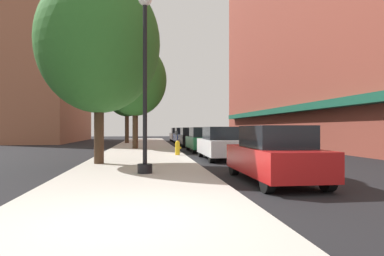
{
  "coord_description": "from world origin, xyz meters",
  "views": [
    {
      "loc": [
        0.33,
        -5.47,
        1.58
      ],
      "look_at": [
        4.21,
        23.96,
        1.62
      ],
      "focal_mm": 31.48,
      "sensor_mm": 36.0,
      "label": 1
    }
  ],
  "objects": [
    {
      "name": "car_white",
      "position": [
        4.0,
        11.18,
        0.81
      ],
      "size": [
        1.8,
        4.3,
        1.66
      ],
      "rotation": [
        0.0,
        0.0,
        0.03
      ],
      "color": "black",
      "rests_on": "ground"
    },
    {
      "name": "sidewalk_slab",
      "position": [
        0.0,
        19.0,
        0.06
      ],
      "size": [
        4.8,
        50.0,
        0.12
      ],
      "primitive_type": "cube",
      "color": "#B7B2A8",
      "rests_on": "ground"
    },
    {
      "name": "building_far_background",
      "position": [
        -11.01,
        37.0,
        10.37
      ],
      "size": [
        6.8,
        18.0,
        20.79
      ],
      "color": "#9E6047",
      "rests_on": "ground"
    },
    {
      "name": "lamppost",
      "position": [
        0.24,
        5.59,
        3.2
      ],
      "size": [
        0.48,
        0.48,
        5.9
      ],
      "color": "black",
      "rests_on": "sidewalk_slab"
    },
    {
      "name": "car_green",
      "position": [
        4.0,
        16.97,
        0.81
      ],
      "size": [
        1.8,
        4.3,
        1.66
      ],
      "rotation": [
        0.0,
        0.0,
        -0.0
      ],
      "color": "black",
      "rests_on": "ground"
    },
    {
      "name": "parking_meter_near",
      "position": [
        2.05,
        14.71,
        0.95
      ],
      "size": [
        0.14,
        0.09,
        1.31
      ],
      "color": "slate",
      "rests_on": "sidewalk_slab"
    },
    {
      "name": "car_blue",
      "position": [
        4.0,
        29.41,
        0.81
      ],
      "size": [
        1.8,
        4.3,
        1.66
      ],
      "rotation": [
        0.0,
        0.0,
        -0.03
      ],
      "color": "black",
      "rests_on": "ground"
    },
    {
      "name": "tree_near",
      "position": [
        -0.57,
        19.34,
        5.1
      ],
      "size": [
        4.56,
        4.56,
        7.62
      ],
      "color": "#422D1E",
      "rests_on": "sidewalk_slab"
    },
    {
      "name": "building_right_brick",
      "position": [
        14.99,
        22.0,
        10.57
      ],
      "size": [
        6.8,
        40.0,
        21.18
      ],
      "color": "brown",
      "rests_on": "ground"
    },
    {
      "name": "ground_plane",
      "position": [
        4.0,
        18.0,
        0.0
      ],
      "size": [
        90.0,
        90.0,
        0.0
      ],
      "primitive_type": "plane",
      "color": "black"
    },
    {
      "name": "car_red",
      "position": [
        4.0,
        3.96,
        0.81
      ],
      "size": [
        1.8,
        4.3,
        1.66
      ],
      "rotation": [
        0.0,
        0.0,
        -0.01
      ],
      "color": "black",
      "rests_on": "ground"
    },
    {
      "name": "tree_mid",
      "position": [
        -1.75,
        28.97,
        5.26
      ],
      "size": [
        4.32,
        4.32,
        7.64
      ],
      "color": "#422D1E",
      "rests_on": "sidewalk_slab"
    },
    {
      "name": "car_black",
      "position": [
        4.0,
        23.39,
        0.81
      ],
      "size": [
        1.8,
        4.3,
        1.66
      ],
      "rotation": [
        0.0,
        0.0,
        0.01
      ],
      "color": "black",
      "rests_on": "ground"
    },
    {
      "name": "tree_far",
      "position": [
        -1.68,
        8.87,
        5.12
      ],
      "size": [
        5.05,
        5.05,
        7.91
      ],
      "color": "#422D1E",
      "rests_on": "sidewalk_slab"
    },
    {
      "name": "fire_hydrant",
      "position": [
        1.96,
        12.92,
        0.52
      ],
      "size": [
        0.33,
        0.26,
        0.79
      ],
      "color": "gold",
      "rests_on": "sidewalk_slab"
    },
    {
      "name": "car_silver",
      "position": [
        4.0,
        35.43,
        0.81
      ],
      "size": [
        1.8,
        4.3,
        1.66
      ],
      "rotation": [
        0.0,
        0.0,
        -0.04
      ],
      "color": "black",
      "rests_on": "ground"
    }
  ]
}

